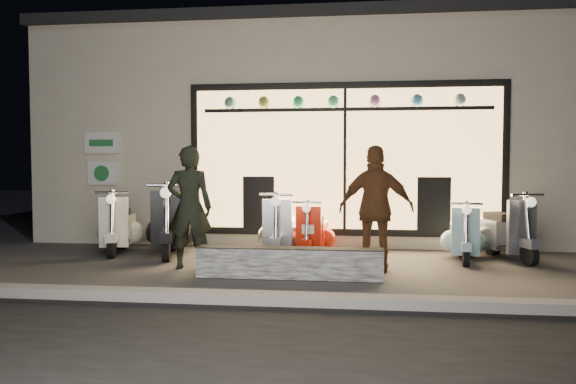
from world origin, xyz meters
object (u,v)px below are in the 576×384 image
object	(u,v)px
graffiti_barrier	(289,263)
scooter_silver	(280,231)
scooter_red	(314,234)
man	(189,207)
woman	(376,209)

from	to	relation	value
graffiti_barrier	scooter_silver	xyz separation A→B (m)	(-0.36, 1.75, 0.20)
scooter_red	graffiti_barrier	bearing A→B (deg)	-89.82
graffiti_barrier	scooter_silver	size ratio (longest dim) A/B	1.73
scooter_red	man	world-z (taller)	man
man	woman	size ratio (longest dim) A/B	1.00
scooter_silver	woman	distance (m)	1.93
scooter_silver	woman	world-z (taller)	woman
woman	scooter_silver	bearing A→B (deg)	-37.61
graffiti_barrier	woman	distance (m)	1.44
scooter_silver	man	bearing A→B (deg)	-134.29
graffiti_barrier	scooter_red	size ratio (longest dim) A/B	1.95
scooter_silver	graffiti_barrier	bearing A→B (deg)	-80.98
scooter_silver	scooter_red	xyz separation A→B (m)	(0.53, 0.09, -0.05)
scooter_silver	scooter_red	distance (m)	0.54
scooter_silver	man	xyz separation A→B (m)	(-1.12, -1.25, 0.47)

